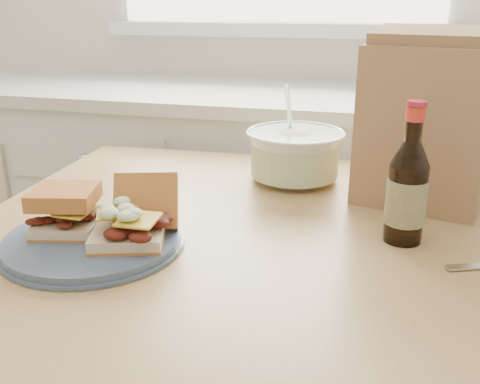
% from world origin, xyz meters
% --- Properties ---
extents(cabinet_run, '(2.50, 0.64, 0.94)m').
position_xyz_m(cabinet_run, '(-0.00, 1.70, 0.47)').
color(cabinet_run, silver).
rests_on(cabinet_run, ground).
extents(dining_table, '(1.03, 1.03, 0.83)m').
position_xyz_m(dining_table, '(0.15, 0.81, 0.71)').
color(dining_table, '#A9874F').
rests_on(dining_table, ground).
extents(plate, '(0.30, 0.30, 0.02)m').
position_xyz_m(plate, '(-0.06, 0.67, 0.84)').
color(plate, '#415269').
rests_on(plate, dining_table).
extents(sandwich_left, '(0.13, 0.12, 0.08)m').
position_xyz_m(sandwich_left, '(-0.11, 0.68, 0.89)').
color(sandwich_left, '#CEB491').
rests_on(sandwich_left, plate).
extents(sandwich_right, '(0.14, 0.19, 0.10)m').
position_xyz_m(sandwich_right, '(0.01, 0.69, 0.88)').
color(sandwich_right, '#CEB491').
rests_on(sandwich_right, plate).
extents(coleslaw_bowl, '(0.23, 0.23, 0.23)m').
position_xyz_m(coleslaw_bowl, '(0.22, 1.11, 0.89)').
color(coleslaw_bowl, silver).
rests_on(coleslaw_bowl, dining_table).
extents(beer_bottle, '(0.07, 0.07, 0.25)m').
position_xyz_m(beer_bottle, '(0.46, 0.83, 0.92)').
color(beer_bottle, black).
rests_on(beer_bottle, dining_table).
extents(paper_bag, '(0.28, 0.21, 0.32)m').
position_xyz_m(paper_bag, '(0.49, 1.04, 0.99)').
color(paper_bag, '#9D774C').
rests_on(paper_bag, dining_table).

